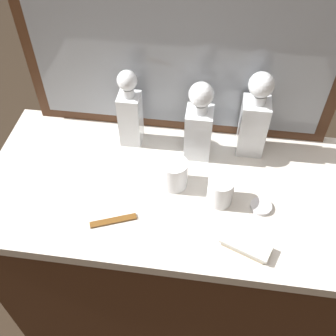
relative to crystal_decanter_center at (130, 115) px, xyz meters
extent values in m
plane|color=#2D2319|center=(0.15, -0.19, -0.95)|extent=(6.00, 6.00, 0.00)
cube|color=#472816|center=(0.15, -0.19, -0.55)|extent=(1.15, 0.57, 0.80)
cube|color=silver|center=(0.15, -0.19, -0.13)|extent=(1.18, 0.59, 0.04)
cube|color=#472816|center=(0.15, 0.09, 0.21)|extent=(1.02, 0.03, 0.65)
cube|color=gray|center=(0.15, 0.08, 0.21)|extent=(0.94, 0.01, 0.57)
cube|color=white|center=(0.00, 0.00, -0.02)|extent=(0.07, 0.07, 0.19)
cube|color=#9E5619|center=(0.00, 0.00, -0.05)|extent=(0.06, 0.06, 0.14)
cylinder|color=white|center=(0.00, 0.00, 0.09)|extent=(0.04, 0.04, 0.03)
sphere|color=white|center=(0.00, 0.00, 0.14)|extent=(0.06, 0.06, 0.06)
cube|color=white|center=(0.40, 0.01, -0.01)|extent=(0.09, 0.09, 0.20)
cube|color=#9E5619|center=(0.40, 0.01, -0.05)|extent=(0.07, 0.07, 0.13)
cylinder|color=white|center=(0.40, 0.01, 0.10)|extent=(0.05, 0.05, 0.03)
sphere|color=white|center=(0.40, 0.01, 0.15)|extent=(0.08, 0.08, 0.08)
cube|color=white|center=(0.23, -0.03, -0.02)|extent=(0.09, 0.09, 0.18)
cube|color=#9E5619|center=(0.23, -0.03, -0.06)|extent=(0.07, 0.07, 0.12)
cylinder|color=white|center=(0.23, -0.03, 0.08)|extent=(0.05, 0.05, 0.03)
sphere|color=white|center=(0.23, -0.03, 0.13)|extent=(0.08, 0.08, 0.08)
cylinder|color=white|center=(0.17, -0.18, -0.07)|extent=(0.08, 0.08, 0.10)
cylinder|color=silver|center=(0.17, -0.18, -0.11)|extent=(0.08, 0.08, 0.01)
cylinder|color=white|center=(0.32, -0.22, -0.07)|extent=(0.08, 0.08, 0.09)
cylinder|color=silver|center=(0.32, -0.22, -0.11)|extent=(0.07, 0.07, 0.01)
cube|color=#B7A88C|center=(0.40, -0.38, -0.11)|extent=(0.14, 0.09, 0.01)
cube|color=beige|center=(0.40, -0.38, -0.10)|extent=(0.15, 0.10, 0.01)
cylinder|color=silver|center=(0.44, -0.24, -0.11)|extent=(0.06, 0.06, 0.01)
cube|color=brown|center=(0.01, -0.35, -0.11)|extent=(0.14, 0.07, 0.01)
camera|label=1|loc=(0.26, -0.99, 0.87)|focal=42.85mm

